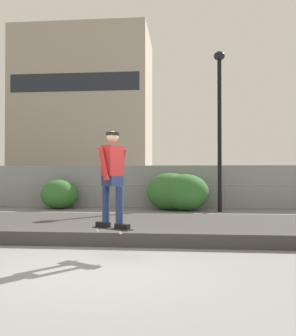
{
  "coord_description": "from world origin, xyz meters",
  "views": [
    {
      "loc": [
        1.37,
        -5.61,
        1.51
      ],
      "look_at": [
        0.43,
        4.83,
        1.66
      ],
      "focal_mm": 38.6,
      "sensor_mm": 36.0,
      "label": 1
    }
  ],
  "objects_px": {
    "parked_car_near": "(110,186)",
    "shrub_center": "(171,191)",
    "shrub_left": "(59,194)",
    "street_lamp": "(219,111)",
    "skater": "(113,173)",
    "skateboard": "(112,229)",
    "shrub_right": "(185,192)",
    "parked_car_mid": "(231,186)"
  },
  "relations": [
    {
      "from": "skater",
      "to": "shrub_left",
      "type": "xyz_separation_m",
      "value": [
        -3.94,
        8.62,
        -0.9
      ]
    },
    {
      "from": "street_lamp",
      "to": "shrub_center",
      "type": "distance_m",
      "value": 3.79
    },
    {
      "from": "skateboard",
      "to": "shrub_right",
      "type": "xyz_separation_m",
      "value": [
        1.39,
        8.3,
        0.22
      ]
    },
    {
      "from": "parked_car_near",
      "to": "shrub_left",
      "type": "bearing_deg",
      "value": -111.16
    },
    {
      "from": "parked_car_near",
      "to": "shrub_center",
      "type": "bearing_deg",
      "value": -49.57
    },
    {
      "from": "parked_car_mid",
      "to": "shrub_center",
      "type": "bearing_deg",
      "value": -126.49
    },
    {
      "from": "skateboard",
      "to": "parked_car_near",
      "type": "bearing_deg",
      "value": 101.29
    },
    {
      "from": "skater",
      "to": "street_lamp",
      "type": "xyz_separation_m",
      "value": [
        2.75,
        8.06,
        2.47
      ]
    },
    {
      "from": "shrub_center",
      "to": "skater",
      "type": "bearing_deg",
      "value": -95.35
    },
    {
      "from": "parked_car_near",
      "to": "skater",
      "type": "bearing_deg",
      "value": -78.71
    },
    {
      "from": "skater",
      "to": "parked_car_near",
      "type": "bearing_deg",
      "value": 101.29
    },
    {
      "from": "parked_car_near",
      "to": "shrub_center",
      "type": "relative_size",
      "value": 2.28
    },
    {
      "from": "skateboard",
      "to": "shrub_right",
      "type": "height_order",
      "value": "shrub_right"
    },
    {
      "from": "parked_car_near",
      "to": "shrub_center",
      "type": "distance_m",
      "value": 5.05
    },
    {
      "from": "skater",
      "to": "parked_car_mid",
      "type": "bearing_deg",
      "value": 73.16
    },
    {
      "from": "skater",
      "to": "parked_car_near",
      "type": "distance_m",
      "value": 12.66
    },
    {
      "from": "street_lamp",
      "to": "parked_car_mid",
      "type": "height_order",
      "value": "street_lamp"
    },
    {
      "from": "shrub_left",
      "to": "shrub_center",
      "type": "xyz_separation_m",
      "value": [
        4.74,
        -0.07,
        0.15
      ]
    },
    {
      "from": "skateboard",
      "to": "parked_car_near",
      "type": "height_order",
      "value": "parked_car_near"
    },
    {
      "from": "parked_car_near",
      "to": "shrub_center",
      "type": "height_order",
      "value": "parked_car_near"
    },
    {
      "from": "skateboard",
      "to": "skater",
      "type": "height_order",
      "value": "skater"
    },
    {
      "from": "street_lamp",
      "to": "skateboard",
      "type": "bearing_deg",
      "value": -108.82
    },
    {
      "from": "shrub_left",
      "to": "street_lamp",
      "type": "bearing_deg",
      "value": -4.83
    },
    {
      "from": "shrub_right",
      "to": "shrub_left",
      "type": "bearing_deg",
      "value": 176.57
    },
    {
      "from": "parked_car_mid",
      "to": "shrub_left",
      "type": "distance_m",
      "value": 8.74
    },
    {
      "from": "skater",
      "to": "shrub_center",
      "type": "bearing_deg",
      "value": 84.65
    },
    {
      "from": "street_lamp",
      "to": "parked_car_near",
      "type": "bearing_deg",
      "value": 140.27
    },
    {
      "from": "street_lamp",
      "to": "shrub_right",
      "type": "bearing_deg",
      "value": 169.71
    },
    {
      "from": "shrub_left",
      "to": "shrub_right",
      "type": "bearing_deg",
      "value": -3.43
    },
    {
      "from": "shrub_left",
      "to": "shrub_center",
      "type": "height_order",
      "value": "shrub_center"
    },
    {
      "from": "skateboard",
      "to": "street_lamp",
      "type": "relative_size",
      "value": 0.13
    },
    {
      "from": "skater",
      "to": "shrub_right",
      "type": "distance_m",
      "value": 8.45
    },
    {
      "from": "parked_car_near",
      "to": "parked_car_mid",
      "type": "height_order",
      "value": "same"
    },
    {
      "from": "street_lamp",
      "to": "shrub_right",
      "type": "distance_m",
      "value": 3.52
    },
    {
      "from": "skater",
      "to": "shrub_left",
      "type": "height_order",
      "value": "skater"
    },
    {
      "from": "parked_car_mid",
      "to": "shrub_center",
      "type": "distance_m",
      "value": 5.09
    },
    {
      "from": "skater",
      "to": "street_lamp",
      "type": "distance_m",
      "value": 8.86
    },
    {
      "from": "shrub_center",
      "to": "shrub_right",
      "type": "xyz_separation_m",
      "value": [
        0.59,
        -0.25,
        -0.02
      ]
    },
    {
      "from": "parked_car_mid",
      "to": "shrub_right",
      "type": "height_order",
      "value": "parked_car_mid"
    },
    {
      "from": "shrub_left",
      "to": "shrub_right",
      "type": "height_order",
      "value": "shrub_right"
    },
    {
      "from": "skateboard",
      "to": "shrub_right",
      "type": "bearing_deg",
      "value": 80.5
    },
    {
      "from": "skater",
      "to": "street_lamp",
      "type": "relative_size",
      "value": 0.27
    }
  ]
}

